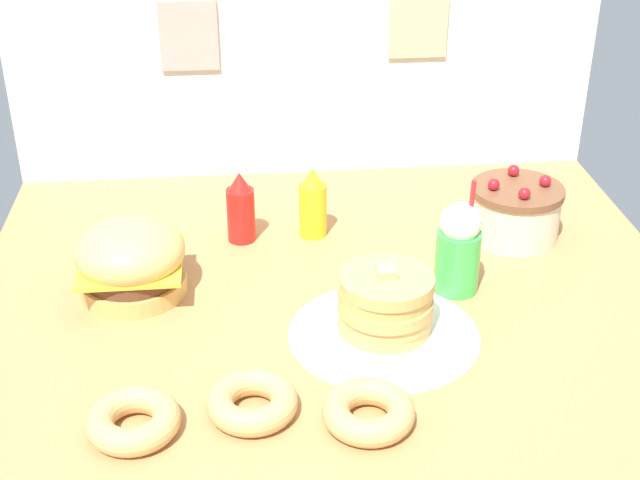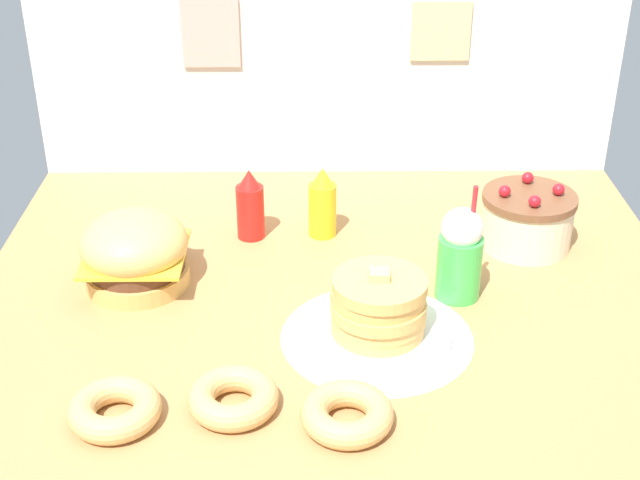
% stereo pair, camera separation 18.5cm
% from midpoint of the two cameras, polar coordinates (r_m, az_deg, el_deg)
% --- Properties ---
extents(ground_plane, '(2.03, 1.98, 0.02)m').
position_cam_midpoint_polar(ground_plane, '(2.41, -1.05, -5.41)').
color(ground_plane, '#B27F4C').
extents(back_wall, '(2.03, 0.04, 0.83)m').
position_cam_midpoint_polar(back_wall, '(3.12, -2.65, 11.44)').
color(back_wall, silver).
rests_on(back_wall, ground_plane).
extents(doily_mat, '(0.50, 0.50, 0.00)m').
position_cam_midpoint_polar(doily_mat, '(2.35, 1.84, -6.10)').
color(doily_mat, white).
rests_on(doily_mat, ground_plane).
extents(burger, '(0.30, 0.30, 0.22)m').
position_cam_midpoint_polar(burger, '(2.55, -14.04, -1.29)').
color(burger, '#DBA859').
rests_on(burger, ground_plane).
extents(pancake_stack, '(0.39, 0.39, 0.20)m').
position_cam_midpoint_polar(pancake_stack, '(2.31, 1.89, -4.44)').
color(pancake_stack, white).
rests_on(pancake_stack, doily_mat).
extents(layer_cake, '(0.29, 0.29, 0.21)m').
position_cam_midpoint_polar(layer_cake, '(2.82, 10.55, 1.78)').
color(layer_cake, beige).
rests_on(layer_cake, ground_plane).
extents(ketchup_bottle, '(0.09, 0.09, 0.23)m').
position_cam_midpoint_polar(ketchup_bottle, '(2.77, -7.01, 1.94)').
color(ketchup_bottle, red).
rests_on(ketchup_bottle, ground_plane).
extents(mustard_bottle, '(0.09, 0.09, 0.23)m').
position_cam_midpoint_polar(mustard_bottle, '(2.78, -2.38, 2.26)').
color(mustard_bottle, yellow).
rests_on(mustard_bottle, ground_plane).
extents(cream_soda_cup, '(0.13, 0.13, 0.34)m').
position_cam_midpoint_polar(cream_soda_cup, '(2.49, 6.75, -0.55)').
color(cream_soda_cup, green).
rests_on(cream_soda_cup, ground_plane).
extents(donut_pink_glaze, '(0.21, 0.21, 0.06)m').
position_cam_midpoint_polar(donut_pink_glaze, '(2.09, -14.41, -11.14)').
color(donut_pink_glaze, tan).
rests_on(donut_pink_glaze, ground_plane).
extents(donut_chocolate, '(0.21, 0.21, 0.06)m').
position_cam_midpoint_polar(donut_chocolate, '(2.09, -6.94, -10.28)').
color(donut_chocolate, tan).
rests_on(donut_chocolate, ground_plane).
extents(donut_vanilla, '(0.21, 0.21, 0.06)m').
position_cam_midpoint_polar(donut_vanilla, '(2.05, 0.50, -10.96)').
color(donut_vanilla, tan).
rests_on(donut_vanilla, ground_plane).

